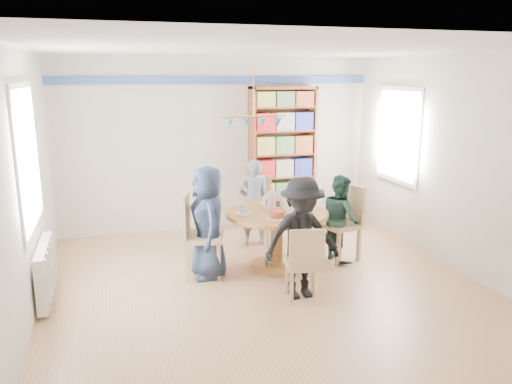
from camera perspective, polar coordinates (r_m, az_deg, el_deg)
name	(u,v)px	position (r m, az deg, el deg)	size (l,w,h in m)	color
ground	(266,286)	(6.00, 1.11, -10.67)	(5.00, 5.00, 0.00)	tan
room_shell	(226,139)	(6.29, -3.51, 6.10)	(5.00, 5.00, 5.00)	white
radiator	(46,271)	(5.95, -22.89, -8.34)	(0.12, 1.00, 0.60)	silver
dining_table	(277,226)	(6.36, 2.38, -3.89)	(1.30, 1.30, 0.75)	olive
chair_left	(197,231)	(6.13, -6.80, -4.41)	(0.57, 0.57, 1.05)	#CEB47F
chair_right	(345,219)	(6.79, 10.14, -3.01)	(0.55, 0.55, 1.01)	#CEB47F
chair_far	(256,207)	(7.29, 0.00, -1.72)	(0.56, 0.56, 0.99)	#CEB47F
chair_near	(305,261)	(5.46, 5.60, -7.85)	(0.44, 0.44, 0.86)	#CEB47F
person_left	(208,222)	(6.06, -5.49, -3.47)	(0.68, 0.44, 1.38)	#1B273D
person_right	(340,218)	(6.71, 9.60, -2.94)	(0.56, 0.44, 1.16)	#1C382D
person_far	(254,202)	(7.19, -0.29, -1.20)	(0.46, 0.30, 1.27)	gray
person_near	(302,238)	(5.51, 5.22, -5.31)	(0.88, 0.51, 1.37)	black
bookshelf	(282,158)	(8.13, 3.04, 3.89)	(1.07, 0.32, 2.25)	brown
tableware	(275,206)	(6.31, 2.14, -1.64)	(1.06, 1.06, 0.28)	white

